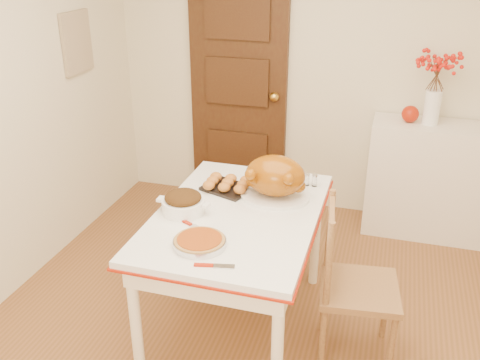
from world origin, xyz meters
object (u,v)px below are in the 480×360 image
(kitchen_table, at_px, (238,271))
(pumpkin_pie, at_px, (200,241))
(turkey_platter, at_px, (275,178))
(sideboard, at_px, (427,180))
(chair_oak, at_px, (360,285))

(kitchen_table, relative_size, pumpkin_pie, 4.94)
(turkey_platter, bearing_deg, kitchen_table, -135.51)
(sideboard, bearing_deg, chair_oak, -103.65)
(chair_oak, relative_size, pumpkin_pie, 3.55)
(sideboard, relative_size, chair_oak, 0.96)
(sideboard, relative_size, turkey_platter, 2.23)
(turkey_platter, bearing_deg, sideboard, 42.55)
(sideboard, distance_m, chair_oak, 1.65)
(sideboard, height_order, chair_oak, chair_oak)
(kitchen_table, bearing_deg, pumpkin_pie, -101.50)
(kitchen_table, xyz_separation_m, turkey_platter, (0.16, 0.24, 0.53))
(chair_oak, bearing_deg, kitchen_table, 79.28)
(sideboard, distance_m, turkey_platter, 1.69)
(chair_oak, bearing_deg, pumpkin_pie, 106.63)
(sideboard, bearing_deg, kitchen_table, -125.30)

